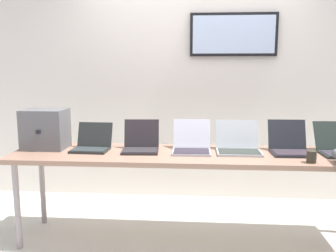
{
  "coord_description": "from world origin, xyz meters",
  "views": [
    {
      "loc": [
        0.03,
        -2.98,
        1.51
      ],
      "look_at": [
        -0.21,
        0.16,
        0.99
      ],
      "focal_mm": 38.35,
      "sensor_mm": 36.0,
      "label": 1
    }
  ],
  "objects_px": {
    "equipment_box": "(45,129)",
    "laptop_station_3": "(238,145)",
    "laptop_station_2": "(192,144)",
    "coffee_mug": "(311,157)",
    "laptop_station_1": "(141,144)",
    "laptop_station_4": "(290,146)",
    "workbench": "(191,159)",
    "laptop_station_0": "(92,144)"
  },
  "relations": [
    {
      "from": "laptop_station_2",
      "to": "coffee_mug",
      "type": "relative_size",
      "value": 4.3
    },
    {
      "from": "laptop_station_3",
      "to": "coffee_mug",
      "type": "height_order",
      "value": "laptop_station_3"
    },
    {
      "from": "laptop_station_1",
      "to": "laptop_station_4",
      "type": "relative_size",
      "value": 0.93
    },
    {
      "from": "equipment_box",
      "to": "workbench",
      "type": "bearing_deg",
      "value": -3.62
    },
    {
      "from": "laptop_station_1",
      "to": "laptop_station_4",
      "type": "height_order",
      "value": "laptop_station_4"
    },
    {
      "from": "laptop_station_0",
      "to": "laptop_station_3",
      "type": "xyz_separation_m",
      "value": [
        1.28,
        0.02,
        0.01
      ]
    },
    {
      "from": "laptop_station_4",
      "to": "coffee_mug",
      "type": "distance_m",
      "value": 0.34
    },
    {
      "from": "laptop_station_4",
      "to": "coffee_mug",
      "type": "xyz_separation_m",
      "value": [
        0.08,
        -0.32,
        -0.01
      ]
    },
    {
      "from": "laptop_station_2",
      "to": "laptop_station_3",
      "type": "distance_m",
      "value": 0.4
    },
    {
      "from": "laptop_station_2",
      "to": "laptop_station_3",
      "type": "relative_size",
      "value": 1.07
    },
    {
      "from": "laptop_station_1",
      "to": "laptop_station_3",
      "type": "bearing_deg",
      "value": 1.16
    },
    {
      "from": "equipment_box",
      "to": "coffee_mug",
      "type": "relative_size",
      "value": 4.02
    },
    {
      "from": "equipment_box",
      "to": "laptop_station_2",
      "type": "xyz_separation_m",
      "value": [
        1.31,
        -0.01,
        -0.12
      ]
    },
    {
      "from": "laptop_station_1",
      "to": "laptop_station_3",
      "type": "distance_m",
      "value": 0.84
    },
    {
      "from": "workbench",
      "to": "laptop_station_2",
      "type": "relative_size",
      "value": 7.75
    },
    {
      "from": "laptop_station_0",
      "to": "laptop_station_1",
      "type": "height_order",
      "value": "laptop_station_1"
    },
    {
      "from": "equipment_box",
      "to": "laptop_station_1",
      "type": "bearing_deg",
      "value": -1.63
    },
    {
      "from": "workbench",
      "to": "laptop_station_2",
      "type": "height_order",
      "value": "laptop_station_2"
    },
    {
      "from": "workbench",
      "to": "laptop_station_1",
      "type": "bearing_deg",
      "value": 172.48
    },
    {
      "from": "laptop_station_2",
      "to": "laptop_station_0",
      "type": "bearing_deg",
      "value": -178.67
    },
    {
      "from": "workbench",
      "to": "coffee_mug",
      "type": "distance_m",
      "value": 0.96
    },
    {
      "from": "equipment_box",
      "to": "laptop_station_3",
      "type": "bearing_deg",
      "value": -0.25
    },
    {
      "from": "workbench",
      "to": "laptop_station_1",
      "type": "xyz_separation_m",
      "value": [
        -0.44,
        0.06,
        0.11
      ]
    },
    {
      "from": "laptop_station_2",
      "to": "laptop_station_3",
      "type": "bearing_deg",
      "value": 0.56
    },
    {
      "from": "laptop_station_2",
      "to": "workbench",
      "type": "bearing_deg",
      "value": -94.87
    },
    {
      "from": "laptop_station_1",
      "to": "laptop_station_4",
      "type": "bearing_deg",
      "value": 0.77
    },
    {
      "from": "laptop_station_2",
      "to": "laptop_station_4",
      "type": "relative_size",
      "value": 1.1
    },
    {
      "from": "coffee_mug",
      "to": "laptop_station_2",
      "type": "bearing_deg",
      "value": 160.69
    },
    {
      "from": "laptop_station_1",
      "to": "coffee_mug",
      "type": "relative_size",
      "value": 3.63
    },
    {
      "from": "equipment_box",
      "to": "laptop_station_0",
      "type": "relative_size",
      "value": 1.14
    },
    {
      "from": "workbench",
      "to": "laptop_station_3",
      "type": "relative_size",
      "value": 8.29
    },
    {
      "from": "laptop_station_1",
      "to": "laptop_station_2",
      "type": "xyz_separation_m",
      "value": [
        0.44,
        0.01,
        -0.0
      ]
    },
    {
      "from": "equipment_box",
      "to": "laptop_station_0",
      "type": "bearing_deg",
      "value": -4.24
    },
    {
      "from": "workbench",
      "to": "laptop_station_4",
      "type": "distance_m",
      "value": 0.85
    },
    {
      "from": "laptop_station_3",
      "to": "workbench",
      "type": "bearing_deg",
      "value": -169.56
    },
    {
      "from": "laptop_station_1",
      "to": "coffee_mug",
      "type": "xyz_separation_m",
      "value": [
        1.36,
        -0.31,
        -0.01
      ]
    },
    {
      "from": "laptop_station_4",
      "to": "coffee_mug",
      "type": "relative_size",
      "value": 3.9
    },
    {
      "from": "laptop_station_1",
      "to": "laptop_station_2",
      "type": "height_order",
      "value": "laptop_station_1"
    },
    {
      "from": "equipment_box",
      "to": "laptop_station_4",
      "type": "distance_m",
      "value": 2.14
    },
    {
      "from": "laptop_station_2",
      "to": "laptop_station_4",
      "type": "xyz_separation_m",
      "value": [
        0.84,
        0.0,
        0.0
      ]
    },
    {
      "from": "equipment_box",
      "to": "laptop_station_3",
      "type": "relative_size",
      "value": 1.0
    },
    {
      "from": "laptop_station_1",
      "to": "laptop_station_3",
      "type": "relative_size",
      "value": 0.9
    }
  ]
}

